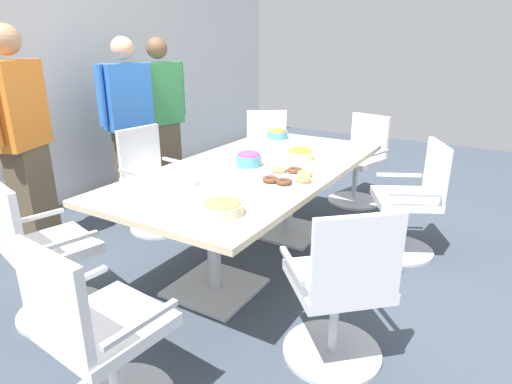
% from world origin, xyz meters
% --- Properties ---
extents(ground_plane, '(10.00, 10.00, 0.01)m').
position_xyz_m(ground_plane, '(0.00, 0.00, -0.01)').
color(ground_plane, '#3D4754').
extents(back_wall, '(8.00, 0.10, 2.80)m').
position_xyz_m(back_wall, '(0.00, 2.40, 1.40)').
color(back_wall, white).
rests_on(back_wall, ground).
extents(conference_table, '(2.40, 1.20, 0.75)m').
position_xyz_m(conference_table, '(0.00, 0.00, 0.63)').
color(conference_table, '#CCB793').
rests_on(conference_table, ground).
extents(office_chair_0, '(0.65, 0.65, 0.91)m').
position_xyz_m(office_chair_0, '(-1.32, 0.68, 0.41)').
color(office_chair_0, silver).
rests_on(office_chair_0, ground).
extents(office_chair_1, '(0.59, 0.59, 0.91)m').
position_xyz_m(office_chair_1, '(-1.67, -0.21, 0.41)').
color(office_chair_1, silver).
rests_on(office_chair_1, ground).
extents(office_chair_2, '(0.76, 0.76, 0.91)m').
position_xyz_m(office_chair_2, '(-0.78, -0.97, 0.41)').
color(office_chair_2, silver).
rests_on(office_chair_2, ground).
extents(office_chair_3, '(0.73, 0.73, 0.91)m').
position_xyz_m(office_chair_3, '(0.71, -1.00, 0.41)').
color(office_chair_3, silver).
rests_on(office_chair_3, ground).
extents(office_chair_4, '(0.67, 0.67, 0.91)m').
position_xyz_m(office_chair_4, '(1.65, -0.27, 0.41)').
color(office_chair_4, silver).
rests_on(office_chair_4, ground).
extents(office_chair_5, '(0.75, 0.75, 0.91)m').
position_xyz_m(office_chair_5, '(1.35, 0.67, 0.41)').
color(office_chair_5, silver).
rests_on(office_chair_5, ground).
extents(office_chair_6, '(0.60, 0.60, 0.91)m').
position_xyz_m(office_chair_6, '(0.04, 1.10, 0.41)').
color(office_chair_6, silver).
rests_on(office_chair_6, ground).
extents(person_standing_0, '(0.60, 0.36, 1.76)m').
position_xyz_m(person_standing_0, '(-0.73, 1.71, 0.92)').
color(person_standing_0, brown).
rests_on(person_standing_0, ground).
extents(person_standing_1, '(0.61, 0.33, 1.68)m').
position_xyz_m(person_standing_1, '(0.38, 1.70, 0.87)').
color(person_standing_1, brown).
rests_on(person_standing_1, ground).
extents(person_standing_2, '(0.61, 0.32, 1.67)m').
position_xyz_m(person_standing_2, '(0.78, 1.65, 0.87)').
color(person_standing_2, brown).
rests_on(person_standing_2, ground).
extents(snack_bowl_cookies, '(0.23, 0.23, 0.08)m').
position_xyz_m(snack_bowl_cookies, '(-0.88, -0.32, 0.79)').
color(snack_bowl_cookies, beige).
rests_on(snack_bowl_cookies, conference_table).
extents(snack_bowl_candy_mix, '(0.19, 0.19, 0.11)m').
position_xyz_m(snack_bowl_candy_mix, '(0.00, 0.06, 0.81)').
color(snack_bowl_candy_mix, '#4C9EC6').
rests_on(snack_bowl_candy_mix, conference_table).
extents(snack_bowl_chips_orange, '(0.21, 0.21, 0.09)m').
position_xyz_m(snack_bowl_chips_orange, '(0.36, -0.19, 0.79)').
color(snack_bowl_chips_orange, beige).
rests_on(snack_bowl_chips_orange, conference_table).
extents(snack_bowl_pretzels, '(0.20, 0.20, 0.10)m').
position_xyz_m(snack_bowl_pretzels, '(0.94, 0.33, 0.80)').
color(snack_bowl_pretzels, '#4C9EC6').
rests_on(snack_bowl_pretzels, conference_table).
extents(donut_platter, '(0.38, 0.39, 0.04)m').
position_xyz_m(donut_platter, '(-0.16, -0.33, 0.77)').
color(donut_platter, white).
rests_on(donut_platter, conference_table).
extents(plate_stack, '(0.23, 0.23, 0.03)m').
position_xyz_m(plate_stack, '(-0.62, 0.20, 0.76)').
color(plate_stack, white).
rests_on(plate_stack, conference_table).
extents(napkin_pile, '(0.16, 0.16, 0.07)m').
position_xyz_m(napkin_pile, '(0.52, 0.30, 0.79)').
color(napkin_pile, white).
rests_on(napkin_pile, conference_table).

